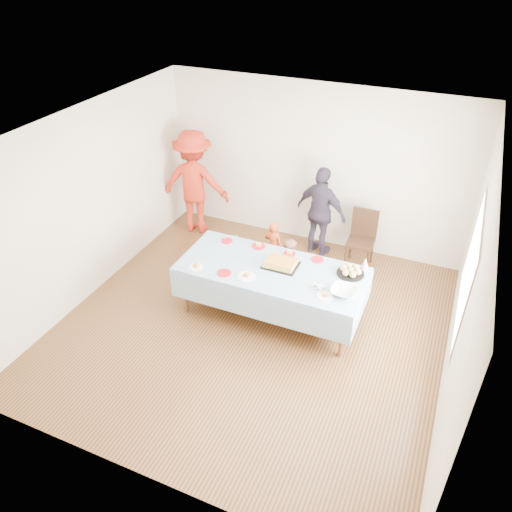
{
  "coord_description": "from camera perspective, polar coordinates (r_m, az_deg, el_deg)",
  "views": [
    {
      "loc": [
        2.11,
        -4.76,
        4.59
      ],
      "look_at": [
        -0.08,
        0.3,
        0.94
      ],
      "focal_mm": 35.0,
      "sensor_mm": 36.0,
      "label": 1
    }
  ],
  "objects": [
    {
      "name": "plate_white_right",
      "position": [
        6.22,
        7.89,
        -4.57
      ],
      "size": [
        0.21,
        0.21,
        0.01
      ],
      "primitive_type": "cylinder",
      "color": "white",
      "rests_on": "party_table"
    },
    {
      "name": "toddler_mid",
      "position": [
        7.59,
        -2.48,
        -0.18
      ],
      "size": [
        0.44,
        0.36,
        0.76
      ],
      "primitive_type": "imported",
      "rotation": [
        0.0,
        0.0,
        2.77
      ],
      "color": "#267233",
      "rests_on": "ground"
    },
    {
      "name": "adult_left",
      "position": [
        8.72,
        -7.05,
        8.35
      ],
      "size": [
        1.3,
        0.9,
        1.83
      ],
      "primitive_type": "imported",
      "rotation": [
        0.0,
        0.0,
        3.34
      ],
      "color": "#B42716",
      "rests_on": "ground"
    },
    {
      "name": "plate_red_far_d",
      "position": [
        6.86,
        7.04,
        -0.4
      ],
      "size": [
        0.17,
        0.17,
        0.01
      ],
      "primitive_type": "cylinder",
      "color": "red",
      "rests_on": "party_table"
    },
    {
      "name": "room_walls",
      "position": [
        5.9,
        0.05,
        5.02
      ],
      "size": [
        5.04,
        5.04,
        2.72
      ],
      "color": "beige",
      "rests_on": "ground"
    },
    {
      "name": "adult_right",
      "position": [
        8.09,
        7.44,
        4.98
      ],
      "size": [
        0.96,
        0.61,
        1.52
      ],
      "primitive_type": "imported",
      "rotation": [
        0.0,
        0.0,
        2.85
      ],
      "color": "#342C3D",
      "rests_on": "ground"
    },
    {
      "name": "plate_red_far_c",
      "position": [
        6.95,
        3.85,
        0.26
      ],
      "size": [
        0.17,
        0.17,
        0.01
      ],
      "primitive_type": "cylinder",
      "color": "red",
      "rests_on": "party_table"
    },
    {
      "name": "toddler_right",
      "position": [
        7.35,
        3.73,
        -0.97
      ],
      "size": [
        0.5,
        0.45,
        0.87
      ],
      "primitive_type": "imported",
      "rotation": [
        0.0,
        0.0,
        2.82
      ],
      "color": "#BA7456",
      "rests_on": "ground"
    },
    {
      "name": "plate_red_near",
      "position": [
        6.57,
        -3.66,
        -1.95
      ],
      "size": [
        0.19,
        0.19,
        0.01
      ],
      "primitive_type": "cylinder",
      "color": "red",
      "rests_on": "party_table"
    },
    {
      "name": "party_table",
      "position": [
        6.68,
        1.8,
        -1.82
      ],
      "size": [
        2.5,
        1.1,
        0.78
      ],
      "color": "#532F1C",
      "rests_on": "ground"
    },
    {
      "name": "ground",
      "position": [
        6.94,
        -0.39,
        -7.88
      ],
      "size": [
        5.0,
        5.0,
        0.0
      ],
      "primitive_type": "plane",
      "color": "#492514",
      "rests_on": "ground"
    },
    {
      "name": "toddler_left",
      "position": [
        7.8,
        1.99,
        1.17
      ],
      "size": [
        0.32,
        0.23,
        0.83
      ],
      "primitive_type": "imported",
      "rotation": [
        0.0,
        0.0,
        3.04
      ],
      "color": "#C94119",
      "rests_on": "ground"
    },
    {
      "name": "punch_bowl",
      "position": [
        6.27,
        10.0,
        -4.0
      ],
      "size": [
        0.33,
        0.33,
        0.08
      ],
      "primitive_type": "imported",
      "color": "silver",
      "rests_on": "party_table"
    },
    {
      "name": "plate_white_left",
      "position": [
        6.71,
        -6.87,
        -1.27
      ],
      "size": [
        0.2,
        0.2,
        0.01
      ],
      "primitive_type": "cylinder",
      "color": "white",
      "rests_on": "party_table"
    },
    {
      "name": "dining_chair",
      "position": [
        8.03,
        12.04,
        2.32
      ],
      "size": [
        0.42,
        0.42,
        0.95
      ],
      "rotation": [
        0.0,
        0.0,
        0.02
      ],
      "color": "black",
      "rests_on": "ground"
    },
    {
      "name": "party_hat",
      "position": [
        6.72,
        12.35,
        -0.88
      ],
      "size": [
        0.11,
        0.11,
        0.19
      ],
      "primitive_type": "cone",
      "color": "white",
      "rests_on": "party_table"
    },
    {
      "name": "plate_red_far_b",
      "position": [
        7.1,
        0.29,
        1.14
      ],
      "size": [
        0.2,
        0.2,
        0.01
      ],
      "primitive_type": "cylinder",
      "color": "red",
      "rests_on": "party_table"
    },
    {
      "name": "fork_pile",
      "position": [
        6.34,
        7.25,
        -3.36
      ],
      "size": [
        0.24,
        0.18,
        0.07
      ],
      "primitive_type": null,
      "color": "white",
      "rests_on": "party_table"
    },
    {
      "name": "plate_white_mid",
      "position": [
        6.49,
        -1.12,
        -2.36
      ],
      "size": [
        0.24,
        0.24,
        0.01
      ],
      "primitive_type": "cylinder",
      "color": "white",
      "rests_on": "party_table"
    },
    {
      "name": "birthday_cake",
      "position": [
        6.69,
        2.85,
        -0.84
      ],
      "size": [
        0.46,
        0.36,
        0.08
      ],
      "color": "black",
      "rests_on": "party_table"
    },
    {
      "name": "rolls_tray",
      "position": [
        6.63,
        10.76,
        -1.73
      ],
      "size": [
        0.37,
        0.37,
        0.11
      ],
      "color": "black",
      "rests_on": "party_table"
    },
    {
      "name": "plate_red_far_a",
      "position": [
        7.23,
        -3.35,
        1.74
      ],
      "size": [
        0.17,
        0.17,
        0.01
      ],
      "primitive_type": "cylinder",
      "color": "red",
      "rests_on": "party_table"
    }
  ]
}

